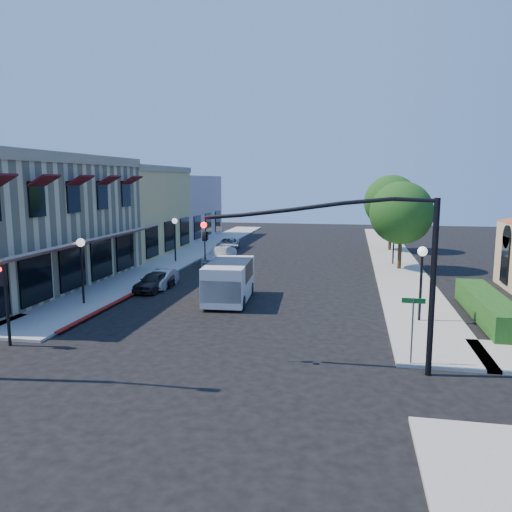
% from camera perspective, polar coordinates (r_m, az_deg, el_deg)
% --- Properties ---
extents(ground, '(120.00, 120.00, 0.00)m').
position_cam_1_polar(ground, '(17.63, -7.65, -13.27)').
color(ground, black).
rests_on(ground, ground).
extents(sidewalk_left, '(3.50, 50.00, 0.12)m').
position_cam_1_polar(sidewalk_left, '(45.21, -7.30, 0.35)').
color(sidewalk_left, gray).
rests_on(sidewalk_left, ground).
extents(sidewalk_right, '(3.50, 50.00, 0.12)m').
position_cam_1_polar(sidewalk_right, '(43.10, 15.39, -0.30)').
color(sidewalk_right, gray).
rests_on(sidewalk_right, ground).
extents(curb_red_strip, '(0.25, 10.00, 0.06)m').
position_cam_1_polar(curb_red_strip, '(27.26, -16.13, -5.60)').
color(curb_red_strip, maroon).
rests_on(curb_red_strip, ground).
extents(corner_brick_building, '(11.77, 18.20, 8.10)m').
position_cam_1_polar(corner_brick_building, '(33.74, -27.14, 3.39)').
color(corner_brick_building, '#CEBB8B').
rests_on(corner_brick_building, ground).
extents(yellow_stucco_building, '(10.00, 12.00, 7.60)m').
position_cam_1_polar(yellow_stucco_building, '(46.48, -15.74, 4.96)').
color(yellow_stucco_building, tan).
rests_on(yellow_stucco_building, ground).
extents(pink_stucco_building, '(10.00, 12.00, 7.00)m').
position_cam_1_polar(pink_stucco_building, '(57.46, -10.36, 5.50)').
color(pink_stucco_building, '#C29B93').
rests_on(pink_stucco_building, ground).
extents(hedge, '(1.40, 8.00, 1.10)m').
position_cam_1_polar(hedge, '(26.12, 24.87, -6.69)').
color(hedge, '#1E4915').
rests_on(hedge, ground).
extents(street_tree_a, '(4.56, 4.56, 6.48)m').
position_cam_1_polar(street_tree_a, '(37.70, 16.28, 4.74)').
color(street_tree_a, black).
rests_on(street_tree_a, ground).
extents(street_tree_b, '(4.94, 4.94, 7.02)m').
position_cam_1_polar(street_tree_b, '(47.64, 15.22, 5.96)').
color(street_tree_b, black).
rests_on(street_tree_b, ground).
extents(signal_mast_arm, '(8.01, 0.39, 6.00)m').
position_cam_1_polar(signal_mast_arm, '(17.15, 12.63, 0.16)').
color(signal_mast_arm, black).
rests_on(signal_mast_arm, ground).
extents(secondary_signal, '(0.28, 0.42, 3.32)m').
position_cam_1_polar(secondary_signal, '(21.91, -26.82, -3.44)').
color(secondary_signal, black).
rests_on(secondary_signal, ground).
extents(street_name_sign, '(0.80, 0.06, 2.50)m').
position_cam_1_polar(street_name_sign, '(18.45, 17.47, -7.02)').
color(street_name_sign, '#595B5E').
rests_on(street_name_sign, ground).
extents(lamppost_left_near, '(0.44, 0.44, 3.57)m').
position_cam_1_polar(lamppost_left_near, '(27.50, -19.34, 0.19)').
color(lamppost_left_near, black).
rests_on(lamppost_left_near, ground).
extents(lamppost_left_far, '(0.44, 0.44, 3.57)m').
position_cam_1_polar(lamppost_left_far, '(40.12, -9.26, 3.10)').
color(lamppost_left_far, black).
rests_on(lamppost_left_far, ground).
extents(lamppost_right_near, '(0.44, 0.44, 3.57)m').
position_cam_1_polar(lamppost_right_near, '(23.99, 18.43, -0.95)').
color(lamppost_right_near, black).
rests_on(lamppost_right_near, ground).
extents(lamppost_right_far, '(0.44, 0.44, 3.57)m').
position_cam_1_polar(lamppost_right_far, '(39.78, 15.51, 2.85)').
color(lamppost_right_far, black).
rests_on(lamppost_right_far, ground).
extents(white_van, '(2.47, 5.06, 2.18)m').
position_cam_1_polar(white_van, '(27.05, -3.12, -2.63)').
color(white_van, silver).
rests_on(white_van, ground).
extents(parked_car_a, '(1.72, 3.50, 1.15)m').
position_cam_1_polar(parked_car_a, '(30.38, -11.58, -2.86)').
color(parked_car_a, black).
rests_on(parked_car_a, ground).
extents(parked_car_b, '(1.17, 3.27, 1.07)m').
position_cam_1_polar(parked_car_b, '(31.26, -10.71, -2.58)').
color(parked_car_b, '#AAACAF').
rests_on(parked_car_b, ground).
extents(parked_car_c, '(2.17, 4.75, 1.35)m').
position_cam_1_polar(parked_car_c, '(39.26, -4.11, 0.04)').
color(parked_car_c, silver).
rests_on(parked_car_c, ground).
extents(parked_car_d, '(2.14, 4.07, 1.09)m').
position_cam_1_polar(parked_car_d, '(47.40, -3.21, 1.39)').
color(parked_car_d, '#919496').
rests_on(parked_car_d, ground).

